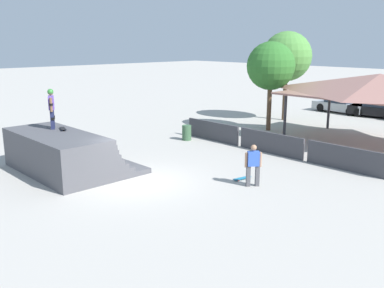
{
  "coord_description": "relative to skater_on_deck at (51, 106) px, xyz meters",
  "views": [
    {
      "loc": [
        13.24,
        -9.56,
        5.43
      ],
      "look_at": [
        -0.41,
        3.32,
        0.94
      ],
      "focal_mm": 40.0,
      "sensor_mm": 36.0,
      "label": 1
    }
  ],
  "objects": [
    {
      "name": "ground_plane",
      "position": [
        4.45,
        1.31,
        -2.71
      ],
      "size": [
        160.0,
        160.0,
        0.0
      ],
      "primitive_type": "plane",
      "color": "#ADA8A0"
    },
    {
      "name": "quarter_pipe_ramp",
      "position": [
        1.08,
        -0.14,
        -1.94
      ],
      "size": [
        5.55,
        4.04,
        1.7
      ],
      "color": "#4C4C51",
      "rests_on": "ground"
    },
    {
      "name": "skater_on_deck",
      "position": [
        0.0,
        0.0,
        0.0
      ],
      "size": [
        0.73,
        0.5,
        1.75
      ],
      "rotation": [
        0.0,
        0.0,
        -0.49
      ],
      "color": "#1E2347",
      "rests_on": "quarter_pipe_ramp"
    },
    {
      "name": "skateboard_on_deck",
      "position": [
        0.6,
        0.16,
        -0.95
      ],
      "size": [
        0.8,
        0.44,
        0.09
      ],
      "rotation": [
        0.0,
        0.0,
        -0.33
      ],
      "color": "blue",
      "rests_on": "quarter_pipe_ramp"
    },
    {
      "name": "bystander_walking",
      "position": [
        7.87,
        4.24,
        -1.8
      ],
      "size": [
        0.49,
        0.58,
        1.64
      ],
      "rotation": [
        0.0,
        0.0,
        4.04
      ],
      "color": "#4C4C51",
      "rests_on": "ground"
    },
    {
      "name": "skateboard_on_ground",
      "position": [
        7.09,
        4.58,
        -2.65
      ],
      "size": [
        0.34,
        0.83,
        0.09
      ],
      "rotation": [
        0.0,
        0.0,
        1.39
      ],
      "color": "red",
      "rests_on": "ground"
    },
    {
      "name": "barrier_fence",
      "position": [
        5.33,
        8.81,
        -2.19
      ],
      "size": [
        11.81,
        0.12,
        1.05
      ],
      "color": "#3D3D42",
      "rests_on": "ground"
    },
    {
      "name": "pavilion_shelter",
      "position": [
        8.12,
        14.24,
        0.48
      ],
      "size": [
        9.6,
        5.68,
        3.83
      ],
      "color": "#2D2D33",
      "rests_on": "ground"
    },
    {
      "name": "tree_beside_pavilion",
      "position": [
        0.28,
        17.2,
        1.73
      ],
      "size": [
        3.42,
        3.42,
        6.17
      ],
      "color": "brown",
      "rests_on": "ground"
    },
    {
      "name": "tree_far_back",
      "position": [
        1.74,
        13.43,
        1.27
      ],
      "size": [
        2.95,
        2.95,
        5.48
      ],
      "color": "brown",
      "rests_on": "ground"
    },
    {
      "name": "trash_bin",
      "position": [
        0.27,
        7.78,
        -2.29
      ],
      "size": [
        0.52,
        0.52,
        0.85
      ],
      "primitive_type": "cylinder",
      "color": "#385B3D",
      "rests_on": "ground"
    },
    {
      "name": "parked_car_silver",
      "position": [
        1.42,
        23.18,
        -2.11
      ],
      "size": [
        4.35,
        1.95,
        1.27
      ],
      "rotation": [
        0.0,
        0.0,
        -0.07
      ],
      "color": "#A8AAAF",
      "rests_on": "ground"
    },
    {
      "name": "parked_car_black",
      "position": [
        4.49,
        23.23,
        -2.11
      ],
      "size": [
        4.45,
        2.24,
        1.27
      ],
      "rotation": [
        0.0,
        0.0,
        0.13
      ],
      "color": "black",
      "rests_on": "ground"
    }
  ]
}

